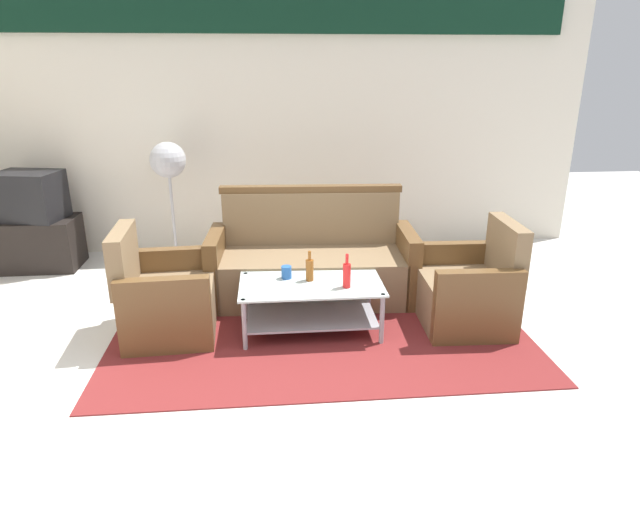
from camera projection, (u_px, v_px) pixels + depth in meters
ground_plane at (312, 393)px, 3.51m from camera, size 14.00×14.00×0.00m
wall_back at (289, 115)px, 5.88m from camera, size 6.52×0.19×2.80m
rug at (319, 327)px, 4.37m from camera, size 3.21×2.05×0.01m
couch at (312, 264)px, 4.85m from camera, size 1.83×0.82×0.96m
armchair_left at (165, 299)px, 4.20m from camera, size 0.73×0.79×0.85m
armchair_right at (468, 291)px, 4.35m from camera, size 0.72×0.78×0.85m
coffee_table at (311, 300)px, 4.23m from camera, size 1.10×0.60×0.40m
bottle_red at (347, 275)px, 4.08m from camera, size 0.06×0.06×0.27m
bottle_brown at (310, 269)px, 4.21m from camera, size 0.06×0.06×0.24m
cup at (286, 272)px, 4.26m from camera, size 0.08×0.08×0.10m
tv_stand at (38, 243)px, 5.58m from camera, size 0.80×0.50×0.52m
television at (29, 196)px, 5.42m from camera, size 0.68×0.55×0.48m
pedestal_fan at (169, 167)px, 5.50m from camera, size 0.36×0.36×1.27m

